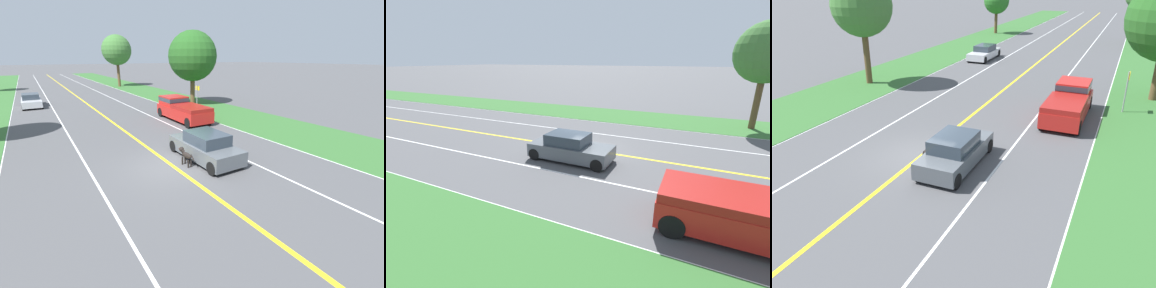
# 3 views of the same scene
# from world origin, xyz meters

# --- Properties ---
(ground_plane) EXTENTS (400.00, 400.00, 0.00)m
(ground_plane) POSITION_xyz_m (0.00, 0.00, 0.00)
(ground_plane) COLOR #4C4C4F
(centre_divider_line) EXTENTS (0.18, 160.00, 0.01)m
(centre_divider_line) POSITION_xyz_m (0.00, 0.00, 0.00)
(centre_divider_line) COLOR yellow
(centre_divider_line) RESTS_ON ground
(lane_edge_line_right) EXTENTS (0.14, 160.00, 0.01)m
(lane_edge_line_right) POSITION_xyz_m (7.00, 0.00, 0.00)
(lane_edge_line_right) COLOR white
(lane_edge_line_right) RESTS_ON ground
(lane_dash_same_dir) EXTENTS (0.10, 160.00, 0.01)m
(lane_dash_same_dir) POSITION_xyz_m (3.50, 0.00, 0.00)
(lane_dash_same_dir) COLOR white
(lane_dash_same_dir) RESTS_ON ground
(lane_dash_oncoming) EXTENTS (0.10, 160.00, 0.01)m
(lane_dash_oncoming) POSITION_xyz_m (-3.50, 0.00, 0.00)
(lane_dash_oncoming) COLOR white
(lane_dash_oncoming) RESTS_ON ground
(grass_verge_right) EXTENTS (6.00, 160.00, 0.03)m
(grass_verge_right) POSITION_xyz_m (10.00, 0.00, 0.01)
(grass_verge_right) COLOR #33662D
(grass_verge_right) RESTS_ON ground
(ego_car) EXTENTS (1.84, 4.35, 1.43)m
(ego_car) POSITION_xyz_m (1.81, -0.13, 0.66)
(ego_car) COLOR #51565B
(ego_car) RESTS_ON ground
(dog) EXTENTS (0.30, 1.24, 0.85)m
(dog) POSITION_xyz_m (0.58, -0.28, 0.53)
(dog) COLOR black
(dog) RESTS_ON ground
(pickup_truck) EXTENTS (2.10, 5.67, 1.78)m
(pickup_truck) POSITION_xyz_m (5.13, 7.99, 0.91)
(pickup_truck) COLOR red
(pickup_truck) RESTS_ON ground
(oncoming_car) EXTENTS (1.81, 4.74, 1.33)m
(oncoming_car) POSITION_xyz_m (-5.20, 21.46, 0.63)
(oncoming_car) COLOR silver
(oncoming_car) RESTS_ON ground
(roadside_tree_right_near) EXTENTS (5.04, 5.04, 7.54)m
(roadside_tree_right_near) POSITION_xyz_m (9.65, 13.51, 5.00)
(roadside_tree_right_near) COLOR brown
(roadside_tree_right_near) RESTS_ON ground
(roadside_tree_right_far) EXTENTS (4.94, 4.94, 8.53)m
(roadside_tree_right_far) POSITION_xyz_m (8.49, 35.84, 6.03)
(roadside_tree_right_far) COLOR brown
(roadside_tree_right_far) RESTS_ON ground
(street_sign) EXTENTS (0.11, 0.64, 2.46)m
(street_sign) POSITION_xyz_m (8.01, 10.09, 1.55)
(street_sign) COLOR gray
(street_sign) RESTS_ON ground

